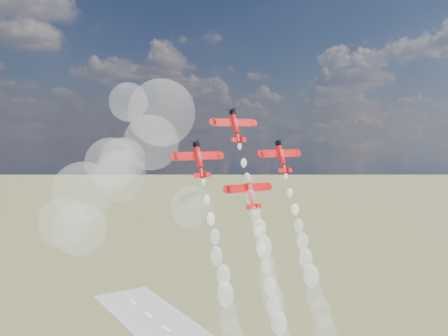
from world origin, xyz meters
TOP-DOWN VIEW (x-y plane):
  - plane_lead at (-14.52, 10.78)m, footprint 13.94×6.39m
  - plane_left at (-28.41, 7.15)m, footprint 13.94×6.39m
  - plane_right at (-0.64, 7.15)m, footprint 13.94×6.39m
  - plane_slot at (-14.52, 3.53)m, footprint 13.94×6.39m
  - smoke_trail_lead at (-14.62, -4.38)m, footprint 5.44×19.37m
  - smoke_trail_left at (-28.39, -7.83)m, footprint 5.55×18.85m
  - smoke_trail_right at (-0.34, -8.25)m, footprint 5.18×19.80m
  - drifted_smoke_cloud at (-40.54, 28.27)m, footprint 45.64×34.40m

SIDE VIEW (x-z plane):
  - smoke_trail_right at x=-0.34m, z-range 22.31..66.39m
  - smoke_trail_left at x=-28.39m, z-range 23.23..66.05m
  - smoke_trail_lead at x=-14.62m, z-range 32.27..75.15m
  - plane_slot at x=-14.52m, z-range 68.66..78.15m
  - drifted_smoke_cloud at x=-40.54m, z-range 56.98..104.70m
  - plane_left at x=-28.41m, z-range 77.68..87.17m
  - plane_right at x=-0.64m, z-range 77.68..87.17m
  - plane_lead at x=-14.52m, z-range 86.70..96.19m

